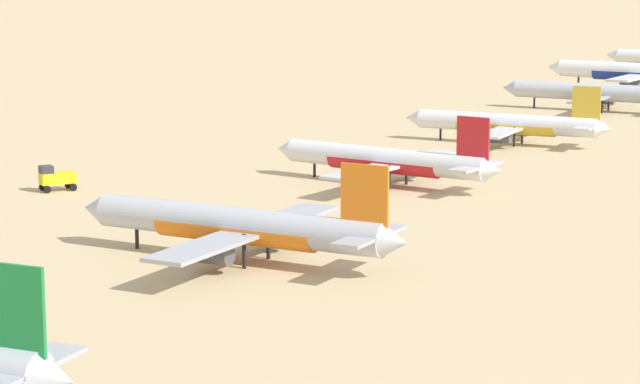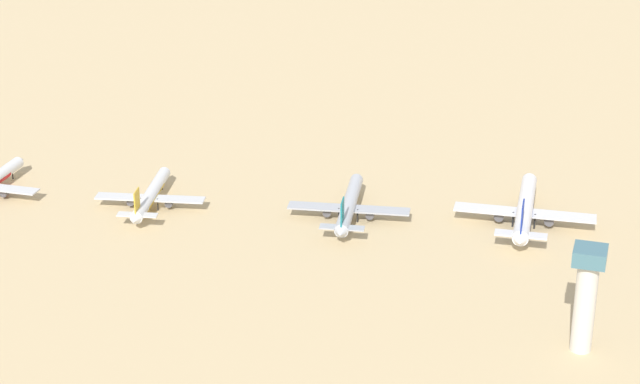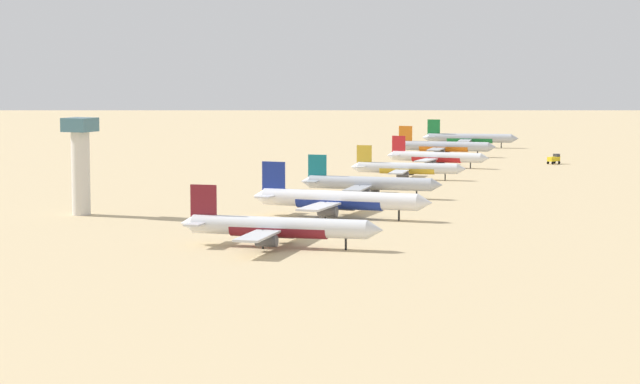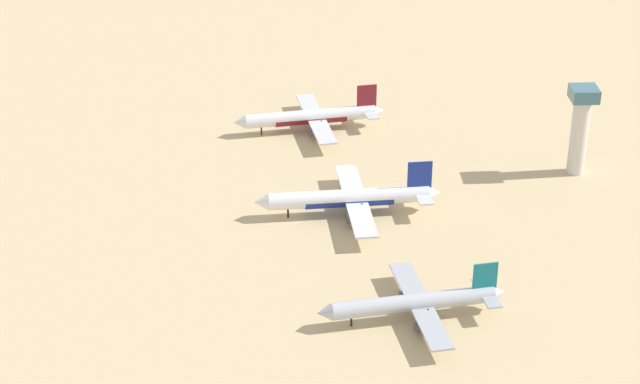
{
  "view_description": "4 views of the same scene",
  "coord_description": "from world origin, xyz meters",
  "px_view_note": "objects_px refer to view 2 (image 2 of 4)",
  "views": [
    {
      "loc": [
        -119.63,
        216.87,
        35.15
      ],
      "look_at": [
        -18.58,
        82.08,
        4.57
      ],
      "focal_mm": 74.76,
      "sensor_mm": 36.0,
      "label": 1
    },
    {
      "loc": [
        -268.76,
        -132.57,
        130.86
      ],
      "look_at": [
        16.72,
        -43.68,
        3.03
      ],
      "focal_mm": 62.37,
      "sensor_mm": 36.0,
      "label": 2
    },
    {
      "loc": [
        146.9,
        -400.38,
        40.7
      ],
      "look_at": [
        12.35,
        -100.44,
        6.18
      ],
      "focal_mm": 71.69,
      "sensor_mm": 36.0,
      "label": 3
    },
    {
      "loc": [
        36.76,
        142.88,
        136.77
      ],
      "look_at": [
        26.42,
        -105.37,
        5.37
      ],
      "focal_mm": 61.3,
      "sensor_mm": 36.0,
      "label": 4
    }
  ],
  "objects_px": {
    "parked_jet_1": "(525,209)",
    "parked_jet_3": "(151,195)",
    "parked_jet_2": "(349,205)",
    "control_tower": "(586,293)"
  },
  "relations": [
    {
      "from": "parked_jet_3",
      "to": "control_tower",
      "type": "distance_m",
      "value": 133.99
    },
    {
      "from": "parked_jet_1",
      "to": "parked_jet_3",
      "type": "height_order",
      "value": "parked_jet_1"
    },
    {
      "from": "parked_jet_3",
      "to": "parked_jet_1",
      "type": "bearing_deg",
      "value": -79.04
    },
    {
      "from": "parked_jet_2",
      "to": "parked_jet_3",
      "type": "distance_m",
      "value": 57.84
    },
    {
      "from": "parked_jet_3",
      "to": "control_tower",
      "type": "xyz_separation_m",
      "value": [
        -43.51,
        -126.29,
        10.53
      ]
    },
    {
      "from": "parked_jet_1",
      "to": "parked_jet_3",
      "type": "relative_size",
      "value": 1.24
    },
    {
      "from": "parked_jet_1",
      "to": "parked_jet_2",
      "type": "xyz_separation_m",
      "value": [
        -11.05,
        47.95,
        -0.5
      ]
    },
    {
      "from": "parked_jet_2",
      "to": "parked_jet_3",
      "type": "bearing_deg",
      "value": 99.25
    },
    {
      "from": "parked_jet_2",
      "to": "control_tower",
      "type": "bearing_deg",
      "value": -127.34
    },
    {
      "from": "parked_jet_3",
      "to": "parked_jet_2",
      "type": "bearing_deg",
      "value": -80.75
    }
  ]
}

